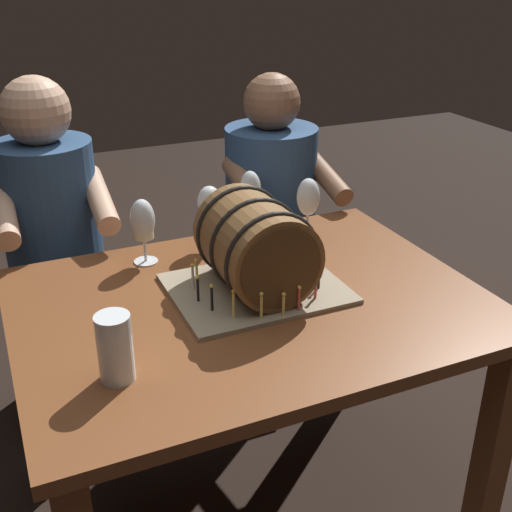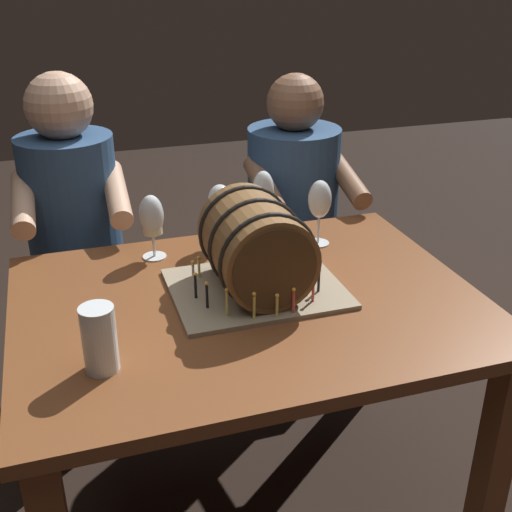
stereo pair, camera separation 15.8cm
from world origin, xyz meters
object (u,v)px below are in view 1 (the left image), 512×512
object	(u,v)px
wine_glass_white	(143,223)
person_seated_right	(271,240)
wine_glass_empty	(308,199)
barrel_cake	(256,249)
person_seated_left	(60,275)
dining_table	(250,338)
wine_glass_red	(210,205)
beer_pint	(115,351)
wine_glass_rose	(250,193)

from	to	relation	value
wine_glass_white	person_seated_right	bearing A→B (deg)	34.04
wine_glass_empty	person_seated_right	distance (m)	0.57
barrel_cake	person_seated_left	world-z (taller)	person_seated_left
dining_table	wine_glass_red	distance (m)	0.43
dining_table	wine_glass_empty	xyz separation A→B (m)	(0.30, 0.26, 0.26)
beer_pint	wine_glass_rose	bearing A→B (deg)	46.41
dining_table	person_seated_right	world-z (taller)	person_seated_right
barrel_cake	wine_glass_rose	size ratio (longest dim) A/B	2.13
dining_table	barrel_cake	world-z (taller)	barrel_cake
wine_glass_white	beer_pint	size ratio (longest dim) A/B	1.27
barrel_cake	wine_glass_empty	xyz separation A→B (m)	(0.27, 0.23, 0.02)
barrel_cake	wine_glass_empty	size ratio (longest dim) A/B	2.18
person_seated_left	dining_table	bearing A→B (deg)	-61.07
wine_glass_empty	wine_glass_rose	world-z (taller)	wine_glass_rose
wine_glass_empty	wine_glass_red	bearing A→B (deg)	163.25
dining_table	beer_pint	bearing A→B (deg)	-152.91
barrel_cake	person_seated_right	size ratio (longest dim) A/B	0.38
wine_glass_red	person_seated_left	size ratio (longest dim) A/B	0.16
wine_glass_rose	beer_pint	size ratio (longest dim) A/B	1.38
dining_table	person_seated_right	xyz separation A→B (m)	(0.39, 0.71, -0.08)
beer_pint	wine_glass_empty	bearing A→B (deg)	33.75
wine_glass_red	person_seated_left	world-z (taller)	person_seated_left
wine_glass_red	beer_pint	xyz separation A→B (m)	(-0.41, -0.54, -0.06)
wine_glass_white	wine_glass_red	size ratio (longest dim) A/B	1.00
barrel_cake	person_seated_right	xyz separation A→B (m)	(0.36, 0.67, -0.31)
wine_glass_white	beer_pint	bearing A→B (deg)	-111.04
dining_table	wine_glass_red	world-z (taller)	wine_glass_red
dining_table	person_seated_right	distance (m)	0.81
barrel_cake	person_seated_right	distance (m)	0.83
wine_glass_rose	person_seated_left	distance (m)	0.72
wine_glass_red	beer_pint	bearing A→B (deg)	-126.78
wine_glass_empty	wine_glass_red	xyz separation A→B (m)	(-0.28, 0.08, -0.01)
barrel_cake	wine_glass_rose	distance (m)	0.37
barrel_cake	beer_pint	bearing A→B (deg)	-150.83
beer_pint	person_seated_left	distance (m)	0.94
wine_glass_red	person_seated_right	bearing A→B (deg)	44.43
wine_glass_white	beer_pint	xyz separation A→B (m)	(-0.20, -0.52, -0.05)
wine_glass_rose	wine_glass_red	bearing A→B (deg)	-166.22
wine_glass_rose	person_seated_right	xyz separation A→B (m)	(0.23, 0.33, -0.33)
wine_glass_red	person_seated_right	world-z (taller)	person_seated_right
dining_table	person_seated_right	bearing A→B (deg)	61.09
wine_glass_rose	wine_glass_empty	bearing A→B (deg)	-41.46
wine_glass_empty	wine_glass_red	distance (m)	0.29
person_seated_left	wine_glass_white	bearing A→B (deg)	-62.21
person_seated_left	beer_pint	bearing A→B (deg)	-89.54
person_seated_right	wine_glass_empty	bearing A→B (deg)	-101.40
wine_glass_red	person_seated_right	distance (m)	0.61
wine_glass_empty	person_seated_right	world-z (taller)	person_seated_right
wine_glass_rose	dining_table	bearing A→B (deg)	-113.49
wine_glass_red	dining_table	bearing A→B (deg)	-93.50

